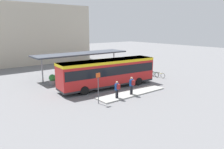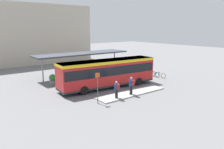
% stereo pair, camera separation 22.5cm
% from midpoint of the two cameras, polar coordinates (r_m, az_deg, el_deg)
% --- Properties ---
extents(ground_plane, '(120.00, 120.00, 0.00)m').
position_cam_midpoint_polar(ground_plane, '(24.95, -1.29, -3.36)').
color(ground_plane, slate).
extents(curb_island, '(8.05, 1.80, 0.12)m').
position_cam_midpoint_polar(curb_island, '(22.67, 5.01, -4.86)').
color(curb_island, '#9E9E99').
rests_on(curb_island, ground_plane).
extents(city_bus, '(11.60, 3.46, 3.16)m').
position_cam_midpoint_polar(city_bus, '(24.53, -1.29, 0.80)').
color(city_bus, red).
rests_on(city_bus, ground_plane).
extents(pedestrian_waiting, '(0.43, 0.45, 1.64)m').
position_cam_midpoint_polar(pedestrian_waiting, '(20.60, 1.07, -3.66)').
color(pedestrian_waiting, '#232328').
rests_on(pedestrian_waiting, curb_island).
extents(pedestrian_companion, '(0.47, 0.51, 1.78)m').
position_cam_midpoint_polar(pedestrian_companion, '(21.78, 4.92, -2.61)').
color(pedestrian_companion, '#232328').
rests_on(pedestrian_companion, curb_island).
extents(bicycle_yellow, '(0.48, 1.66, 0.72)m').
position_cam_midpoint_polar(bicycle_yellow, '(30.34, 12.20, -0.13)').
color(bicycle_yellow, black).
rests_on(bicycle_yellow, ground_plane).
extents(bicycle_green, '(0.48, 1.59, 0.69)m').
position_cam_midpoint_polar(bicycle_green, '(30.73, 10.80, 0.06)').
color(bicycle_green, black).
rests_on(bicycle_green, ground_plane).
extents(bicycle_white, '(0.48, 1.77, 0.76)m').
position_cam_midpoint_polar(bicycle_white, '(31.32, 9.79, 0.39)').
color(bicycle_white, black).
rests_on(bicycle_white, ground_plane).
extents(bicycle_red, '(0.48, 1.80, 0.78)m').
position_cam_midpoint_polar(bicycle_red, '(32.00, 8.93, 0.68)').
color(bicycle_red, black).
rests_on(bicycle_red, ground_plane).
extents(station_shelter, '(13.40, 3.37, 3.25)m').
position_cam_midpoint_polar(station_shelter, '(30.49, -8.11, 5.37)').
color(station_shelter, '#383D47').
rests_on(station_shelter, ground_plane).
extents(potted_planter_near_shelter, '(0.72, 0.72, 1.17)m').
position_cam_midpoint_polar(potted_planter_near_shelter, '(27.13, -12.57, -1.05)').
color(potted_planter_near_shelter, slate).
rests_on(potted_planter_near_shelter, ground_plane).
extents(potted_planter_far_side, '(0.82, 0.82, 1.34)m').
position_cam_midpoint_polar(potted_planter_far_side, '(26.47, -15.51, -1.32)').
color(potted_planter_far_side, slate).
rests_on(potted_planter_far_side, ground_plane).
extents(platform_sign, '(0.44, 0.08, 2.80)m').
position_cam_midpoint_polar(platform_sign, '(19.34, -3.95, -3.23)').
color(platform_sign, '#4C4C51').
rests_on(platform_sign, ground_plane).
extents(station_building, '(23.04, 13.29, 10.89)m').
position_cam_midpoint_polar(station_building, '(47.46, -22.61, 9.77)').
color(station_building, '#BCB29E').
rests_on(station_building, ground_plane).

